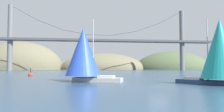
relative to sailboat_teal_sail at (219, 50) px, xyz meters
The scene contains 8 objects.
ground_plane 10.32m from the sailboat_teal_sail, behind, with size 360.00×360.00×0.00m, color #2D4760.
headland_right 143.18m from the sailboat_teal_sail, 69.16° to the left, with size 59.20×44.00×28.26m, color #4C5B3D.
headland_left 148.37m from the sailboat_teal_sail, 115.60° to the left, with size 60.81×44.00×40.27m, color #6B664C.
headland_center 133.88m from the sailboat_teal_sail, 91.75° to the left, with size 64.21×44.00×24.44m, color #6B664C.
suspension_bridge 95.05m from the sailboat_teal_sail, 95.53° to the left, with size 134.29×6.00×36.18m.
sailboat_teal_sail is the anchor object (origin of this frame).
sailboat_blue_spinnaker 20.23m from the sailboat_teal_sail, 154.88° to the left, with size 10.22×7.45×10.24m.
channel_buoy 44.19m from the sailboat_teal_sail, 136.70° to the left, with size 1.10×1.10×2.64m.
Camera 1 is at (-9.16, -25.42, 2.56)m, focal length 33.99 mm.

